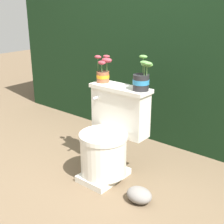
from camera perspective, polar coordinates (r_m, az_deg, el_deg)
name	(u,v)px	position (r m, az deg, el deg)	size (l,w,h in m)	color
ground_plane	(112,182)	(2.45, 0.07, -12.60)	(12.00, 12.00, 0.00)	brown
hedge_backdrop	(197,59)	(3.26, 15.29, 9.37)	(4.08, 0.99, 1.52)	black
toilet	(110,138)	(2.40, -0.37, -4.76)	(0.49, 0.47, 0.70)	silver
potted_plant_left	(103,72)	(2.47, -1.61, 7.37)	(0.14, 0.11, 0.21)	#9E5638
potted_plant_midleft	(142,78)	(2.24, 5.49, 6.13)	(0.15, 0.13, 0.25)	#262628
garden_stone	(139,195)	(2.23, 5.00, -14.89)	(0.19, 0.15, 0.10)	gray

